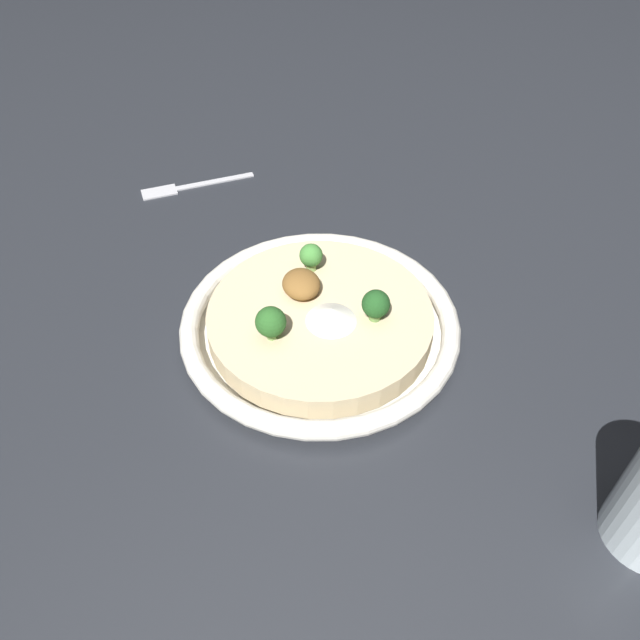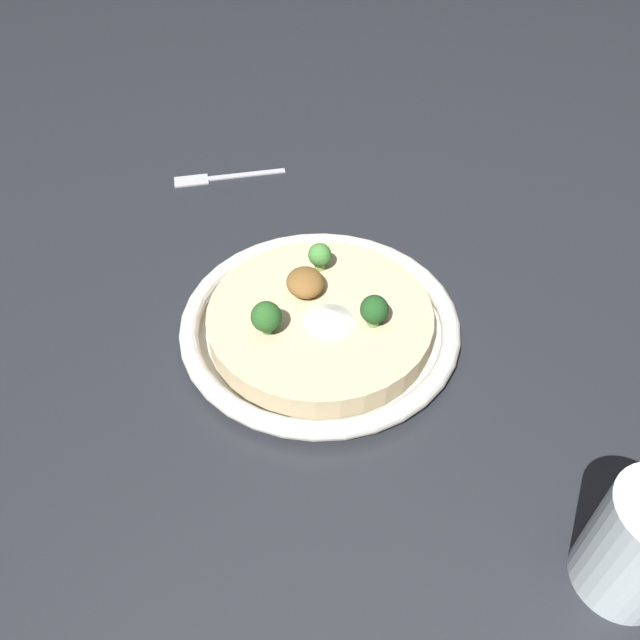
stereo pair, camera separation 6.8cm
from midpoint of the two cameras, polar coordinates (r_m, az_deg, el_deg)
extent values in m
plane|color=#23262B|center=(0.69, 2.80, -1.35)|extent=(6.00, 6.00, 0.00)
cylinder|color=silver|center=(0.69, 2.81, -1.15)|extent=(0.29, 0.29, 0.01)
torus|color=silver|center=(0.68, 2.85, -0.35)|extent=(0.31, 0.31, 0.02)
cylinder|color=#CCB78E|center=(0.68, 2.86, -0.14)|extent=(0.25, 0.25, 0.03)
cone|color=white|center=(0.65, 3.82, 0.26)|extent=(0.05, 0.05, 0.02)
ellipsoid|color=brown|center=(0.68, 1.48, 3.32)|extent=(0.05, 0.04, 0.03)
cylinder|color=#668E47|center=(0.64, -1.85, -0.75)|extent=(0.01, 0.01, 0.02)
sphere|color=#285B23|center=(0.63, -1.88, 0.16)|extent=(0.03, 0.03, 0.03)
cylinder|color=#84A856|center=(0.72, 2.70, 5.05)|extent=(0.01, 0.01, 0.02)
sphere|color=#428438|center=(0.71, 2.74, 5.85)|extent=(0.03, 0.03, 0.03)
cylinder|color=#668E47|center=(0.66, 7.88, -0.02)|extent=(0.02, 0.02, 0.02)
sphere|color=#1E4C1E|center=(0.65, 8.00, 0.83)|extent=(0.03, 0.03, 0.03)
cube|color=#B7B7BC|center=(0.95, -4.63, 13.09)|extent=(0.01, 0.11, 0.00)
cube|color=#B7B7BC|center=(0.94, -9.65, 12.42)|extent=(0.03, 0.05, 0.00)
camera|label=1|loc=(0.03, -87.13, 2.89)|focal=35.00mm
camera|label=2|loc=(0.03, 92.87, -2.89)|focal=35.00mm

